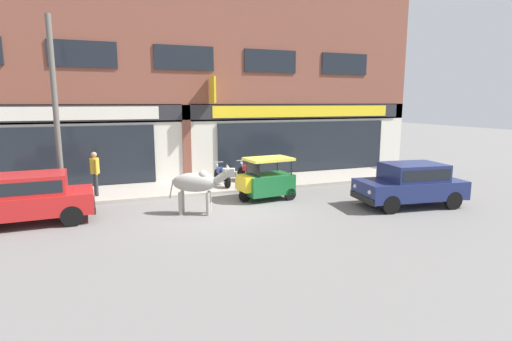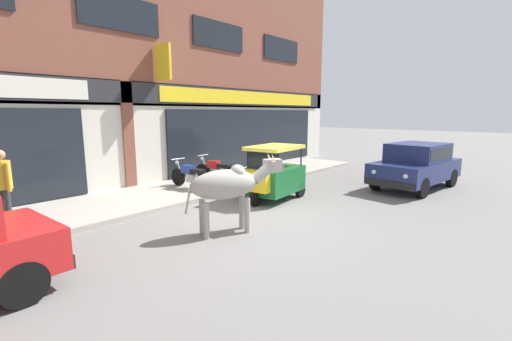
{
  "view_description": "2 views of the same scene",
  "coord_description": "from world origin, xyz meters",
  "px_view_note": "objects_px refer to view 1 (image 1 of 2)",
  "views": [
    {
      "loc": [
        -3.29,
        -12.13,
        3.49
      ],
      "look_at": [
        1.68,
        1.0,
        1.07
      ],
      "focal_mm": 28.0,
      "sensor_mm": 36.0,
      "label": 1
    },
    {
      "loc": [
        -5.4,
        -4.94,
        2.44
      ],
      "look_at": [
        1.41,
        1.0,
        0.9
      ],
      "focal_mm": 24.0,
      "sensor_mm": 36.0,
      "label": 2
    }
  ],
  "objects_px": {
    "auto_rickshaw": "(265,182)",
    "motorcycle_1": "(249,173)",
    "cow": "(198,183)",
    "motorcycle_0": "(222,176)",
    "car_1": "(29,196)",
    "car_0": "(411,182)",
    "pedestrian": "(95,169)",
    "utility_pole": "(56,112)"
  },
  "relations": [
    {
      "from": "auto_rickshaw",
      "to": "motorcycle_1",
      "type": "xyz_separation_m",
      "value": [
        0.29,
        2.61,
        -0.15
      ]
    },
    {
      "from": "cow",
      "to": "motorcycle_0",
      "type": "relative_size",
      "value": 1.11
    },
    {
      "from": "motorcycle_0",
      "to": "motorcycle_1",
      "type": "distance_m",
      "value": 1.22
    },
    {
      "from": "auto_rickshaw",
      "to": "motorcycle_0",
      "type": "relative_size",
      "value": 1.13
    },
    {
      "from": "car_1",
      "to": "auto_rickshaw",
      "type": "xyz_separation_m",
      "value": [
        7.47,
        0.31,
        -0.15
      ]
    },
    {
      "from": "car_0",
      "to": "pedestrian",
      "type": "height_order",
      "value": "pedestrian"
    },
    {
      "from": "car_0",
      "to": "motorcycle_1",
      "type": "bearing_deg",
      "value": 127.3
    },
    {
      "from": "car_0",
      "to": "motorcycle_0",
      "type": "xyz_separation_m",
      "value": [
        -5.17,
        5.04,
        -0.3
      ]
    },
    {
      "from": "pedestrian",
      "to": "car_0",
      "type": "bearing_deg",
      "value": -25.83
    },
    {
      "from": "car_1",
      "to": "motorcycle_1",
      "type": "distance_m",
      "value": 8.29
    },
    {
      "from": "motorcycle_1",
      "to": "pedestrian",
      "type": "bearing_deg",
      "value": -176.49
    },
    {
      "from": "cow",
      "to": "car_0",
      "type": "relative_size",
      "value": 0.54
    },
    {
      "from": "car_0",
      "to": "motorcycle_1",
      "type": "xyz_separation_m",
      "value": [
        -3.96,
        5.2,
        -0.3
      ]
    },
    {
      "from": "motorcycle_1",
      "to": "auto_rickshaw",
      "type": "bearing_deg",
      "value": -96.24
    },
    {
      "from": "car_0",
      "to": "utility_pole",
      "type": "relative_size",
      "value": 0.61
    },
    {
      "from": "car_0",
      "to": "car_1",
      "type": "relative_size",
      "value": 1.02
    },
    {
      "from": "motorcycle_0",
      "to": "utility_pole",
      "type": "distance_m",
      "value": 6.48
    },
    {
      "from": "cow",
      "to": "car_1",
      "type": "relative_size",
      "value": 0.55
    },
    {
      "from": "motorcycle_1",
      "to": "utility_pole",
      "type": "xyz_separation_m",
      "value": [
        -7.06,
        -1.03,
        2.67
      ]
    },
    {
      "from": "motorcycle_0",
      "to": "utility_pole",
      "type": "bearing_deg",
      "value": -171.45
    },
    {
      "from": "pedestrian",
      "to": "utility_pole",
      "type": "height_order",
      "value": "utility_pole"
    },
    {
      "from": "cow",
      "to": "utility_pole",
      "type": "xyz_separation_m",
      "value": [
        -4.07,
        2.6,
        2.18
      ]
    },
    {
      "from": "auto_rickshaw",
      "to": "pedestrian",
      "type": "height_order",
      "value": "pedestrian"
    },
    {
      "from": "car_1",
      "to": "motorcycle_1",
      "type": "height_order",
      "value": "car_1"
    },
    {
      "from": "motorcycle_1",
      "to": "pedestrian",
      "type": "height_order",
      "value": "pedestrian"
    },
    {
      "from": "car_1",
      "to": "pedestrian",
      "type": "height_order",
      "value": "pedestrian"
    },
    {
      "from": "motorcycle_0",
      "to": "cow",
      "type": "bearing_deg",
      "value": -116.93
    },
    {
      "from": "utility_pole",
      "to": "cow",
      "type": "bearing_deg",
      "value": -32.59
    },
    {
      "from": "cow",
      "to": "motorcycle_0",
      "type": "xyz_separation_m",
      "value": [
        1.77,
        3.48,
        -0.49
      ]
    },
    {
      "from": "cow",
      "to": "motorcycle_0",
      "type": "height_order",
      "value": "cow"
    },
    {
      "from": "car_1",
      "to": "pedestrian",
      "type": "relative_size",
      "value": 2.29
    },
    {
      "from": "motorcycle_1",
      "to": "cow",
      "type": "bearing_deg",
      "value": -129.36
    },
    {
      "from": "car_0",
      "to": "utility_pole",
      "type": "height_order",
      "value": "utility_pole"
    },
    {
      "from": "cow",
      "to": "utility_pole",
      "type": "relative_size",
      "value": 0.33
    },
    {
      "from": "motorcycle_0",
      "to": "pedestrian",
      "type": "relative_size",
      "value": 1.13
    },
    {
      "from": "pedestrian",
      "to": "utility_pole",
      "type": "relative_size",
      "value": 0.26
    },
    {
      "from": "auto_rickshaw",
      "to": "motorcycle_1",
      "type": "distance_m",
      "value": 2.63
    },
    {
      "from": "pedestrian",
      "to": "utility_pole",
      "type": "bearing_deg",
      "value": -147.44
    },
    {
      "from": "car_1",
      "to": "motorcycle_0",
      "type": "distance_m",
      "value": 7.11
    },
    {
      "from": "cow",
      "to": "utility_pole",
      "type": "height_order",
      "value": "utility_pole"
    },
    {
      "from": "car_0",
      "to": "auto_rickshaw",
      "type": "xyz_separation_m",
      "value": [
        -4.24,
        2.59,
        -0.15
      ]
    },
    {
      "from": "motorcycle_0",
      "to": "motorcycle_1",
      "type": "relative_size",
      "value": 1.0
    }
  ]
}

